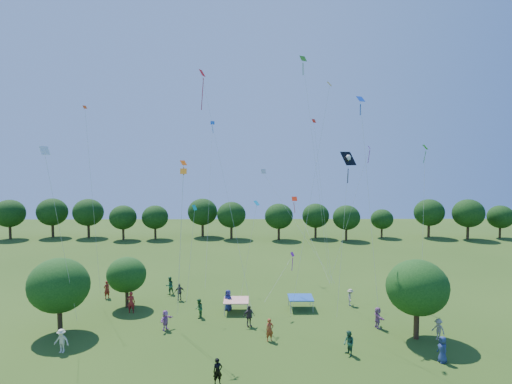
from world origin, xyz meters
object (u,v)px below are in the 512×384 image
object	(u,v)px
near_tree_north	(126,275)
tent_blue	(301,298)
near_tree_east	(417,288)
near_tree_west	(59,285)
red_high_kite	(209,111)
tent_red_stripe	(236,300)
man_in_black	(218,371)
pirate_kite	(348,161)

from	to	relation	value
near_tree_north	tent_blue	world-z (taller)	near_tree_north
near_tree_north	near_tree_east	distance (m)	25.05
near_tree_west	red_high_kite	distance (m)	19.46
near_tree_north	tent_red_stripe	world-z (taller)	near_tree_north
near_tree_north	man_in_black	xyz separation A→B (m)	(9.35, -14.37, -2.23)
near_tree_west	near_tree_east	distance (m)	27.44
tent_red_stripe	pirate_kite	xyz separation A→B (m)	(9.10, -3.24, 12.41)
red_high_kite	near_tree_west	bearing A→B (deg)	-146.06
near_tree_north	tent_red_stripe	xyz separation A→B (m)	(10.04, -1.36, -1.99)
near_tree_west	red_high_kite	xyz separation A→B (m)	(11.09, 7.47, 14.14)
near_tree_east	man_in_black	bearing A→B (deg)	-154.80
tent_red_stripe	tent_blue	xyz separation A→B (m)	(5.81, 0.71, 0.00)
tent_blue	man_in_black	distance (m)	15.19
man_in_black	tent_blue	bearing A→B (deg)	45.24
tent_blue	near_tree_east	bearing A→B (deg)	-40.70
near_tree_east	man_in_black	distance (m)	16.35
man_in_black	red_high_kite	xyz separation A→B (m)	(-1.80, 15.67, 17.14)
tent_blue	red_high_kite	size ratio (longest dim) A/B	0.11
tent_blue	pirate_kite	distance (m)	13.43
tent_red_stripe	red_high_kite	distance (m)	17.29
near_tree_west	red_high_kite	world-z (taller)	red_high_kite
tent_red_stripe	tent_blue	distance (m)	5.85
near_tree_east	tent_blue	world-z (taller)	near_tree_east
near_tree_east	red_high_kite	xyz separation A→B (m)	(-16.32, 8.84, 14.00)
near_tree_east	pirate_kite	xyz separation A→B (m)	(-4.72, 2.94, 9.51)
near_tree_west	near_tree_east	size ratio (longest dim) A/B	0.98
near_tree_north	pirate_kite	world-z (taller)	pirate_kite
near_tree_east	pirate_kite	world-z (taller)	pirate_kite
red_high_kite	man_in_black	bearing A→B (deg)	-83.43
near_tree_west	pirate_kite	bearing A→B (deg)	3.94
man_in_black	pirate_kite	distance (m)	18.74
tent_blue	man_in_black	xyz separation A→B (m)	(-6.50, -13.72, -0.24)
near_tree_west	man_in_black	xyz separation A→B (m)	(12.89, -8.21, -3.00)
near_tree_east	tent_blue	distance (m)	10.97
near_tree_west	near_tree_north	xyz separation A→B (m)	(3.54, 6.17, -0.77)
near_tree_east	pirate_kite	bearing A→B (deg)	148.11
near_tree_north	tent_red_stripe	distance (m)	10.33
near_tree_north	red_high_kite	size ratio (longest dim) A/B	0.22
near_tree_east	red_high_kite	size ratio (longest dim) A/B	0.29
near_tree_west	tent_blue	distance (m)	20.35
near_tree_west	pirate_kite	distance (m)	24.70
man_in_black	near_tree_east	bearing A→B (deg)	5.77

